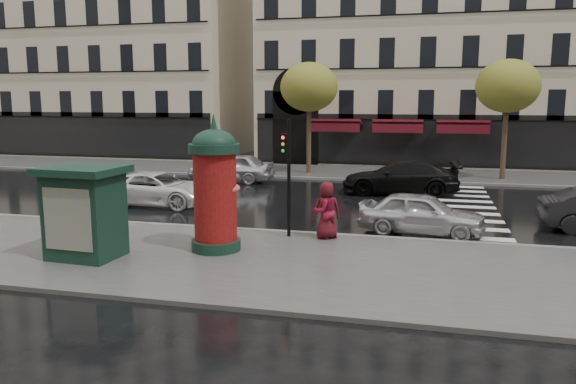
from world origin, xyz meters
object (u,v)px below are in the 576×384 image
(morris_column, at_px, (215,185))
(car_far_silver, at_px, (231,168))
(woman_red, at_px, (325,211))
(car_white, at_px, (157,189))
(woman_umbrella, at_px, (222,203))
(traffic_light, at_px, (287,167))
(newsstand, at_px, (85,211))
(car_black, at_px, (400,177))
(man_burgundy, at_px, (327,210))
(car_silver, at_px, (421,213))

(morris_column, bearing_deg, car_far_silver, 108.04)
(woman_red, distance_m, car_white, 9.21)
(woman_red, bearing_deg, woman_umbrella, -1.49)
(woman_umbrella, bearing_deg, traffic_light, 51.86)
(car_white, bearing_deg, morris_column, -141.29)
(newsstand, height_order, car_black, newsstand)
(car_black, bearing_deg, man_burgundy, -16.29)
(newsstand, relative_size, car_black, 0.47)
(woman_umbrella, height_order, man_burgundy, woman_umbrella)
(woman_red, relative_size, car_white, 0.34)
(morris_column, height_order, car_white, morris_column)
(man_burgundy, relative_size, car_white, 0.36)
(woman_red, height_order, morris_column, morris_column)
(man_burgundy, distance_m, newsstand, 7.23)
(man_burgundy, xyz_separation_m, car_white, (-8.15, 4.37, -0.32))
(woman_umbrella, xyz_separation_m, car_white, (-5.39, 6.39, -0.78))
(woman_umbrella, height_order, car_silver, woman_umbrella)
(woman_red, bearing_deg, car_black, -138.94)
(car_far_silver, bearing_deg, woman_red, 30.82)
(car_silver, relative_size, car_white, 0.82)
(traffic_light, bearing_deg, car_far_silver, 117.71)
(man_burgundy, xyz_separation_m, traffic_light, (-1.26, -0.11, 1.37))
(man_burgundy, height_order, traffic_light, traffic_light)
(woman_umbrella, xyz_separation_m, morris_column, (-0.16, -0.14, 0.55))
(traffic_light, height_order, car_white, traffic_light)
(woman_red, bearing_deg, man_burgundy, 141.81)
(car_silver, bearing_deg, car_far_silver, 54.44)
(morris_column, relative_size, newsstand, 1.56)
(newsstand, distance_m, car_black, 15.82)
(car_black, xyz_separation_m, car_far_silver, (-9.20, 1.69, 0.00))
(car_white, distance_m, car_black, 11.38)
(woman_red, distance_m, man_burgundy, 0.06)
(morris_column, height_order, newsstand, morris_column)
(newsstand, height_order, car_white, newsstand)
(traffic_light, xyz_separation_m, car_silver, (4.19, 1.91, -1.68))
(car_silver, relative_size, car_black, 0.76)
(woman_red, bearing_deg, traffic_light, -33.02)
(car_white, relative_size, car_black, 0.93)
(woman_umbrella, xyz_separation_m, car_silver, (5.69, 3.82, -0.78))
(woman_umbrella, relative_size, car_white, 0.41)
(traffic_light, relative_size, car_silver, 0.90)
(man_burgundy, distance_m, car_far_silver, 13.71)
(newsstand, relative_size, car_far_silver, 0.55)
(man_burgundy, height_order, morris_column, morris_column)
(car_white, xyz_separation_m, car_black, (9.97, 5.49, 0.09))
(woman_red, xyz_separation_m, man_burgundy, (0.05, 0.00, 0.03))
(newsstand, bearing_deg, car_black, 59.68)
(woman_umbrella, relative_size, man_burgundy, 1.14)
(man_burgundy, bearing_deg, car_silver, -173.56)
(morris_column, bearing_deg, woman_umbrella, 41.27)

